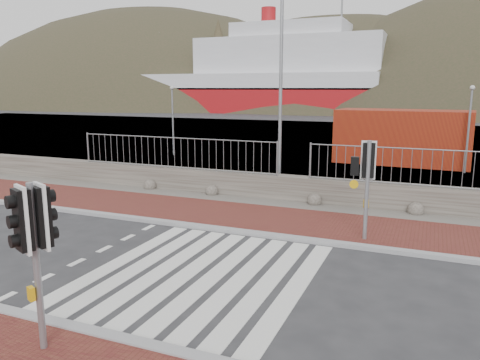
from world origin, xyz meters
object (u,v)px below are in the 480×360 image
at_px(ferry, 253,80).
at_px(shipping_container, 402,137).
at_px(traffic_signal_far, 367,169).
at_px(streetlight, 284,86).
at_px(traffic_signal_near, 34,233).

xyz_separation_m(ferry, shipping_container, (27.62, -50.05, -3.94)).
bearing_deg(traffic_signal_far, ferry, -76.49).
distance_m(ferry, traffic_signal_far, 70.06).
relative_size(streetlight, shipping_container, 1.05).
relative_size(ferry, shipping_container, 7.31).
xyz_separation_m(traffic_signal_near, streetlight, (0.14, 11.76, 2.14)).
xyz_separation_m(traffic_signal_near, traffic_signal_far, (3.78, 7.27, 0.03)).
xyz_separation_m(streetlight, shipping_container, (3.66, 9.77, -2.63)).
relative_size(ferry, traffic_signal_near, 18.77).
bearing_deg(shipping_container, traffic_signal_near, -96.06).
height_order(traffic_signal_far, shipping_container, shipping_container).
bearing_deg(ferry, streetlight, -68.17).
distance_m(traffic_signal_near, shipping_container, 21.87).
xyz_separation_m(traffic_signal_far, streetlight, (-3.65, 4.49, 2.11)).
bearing_deg(traffic_signal_near, ferry, 132.96).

